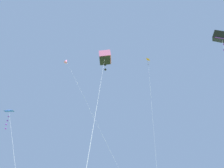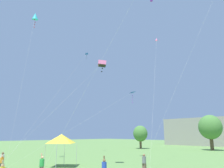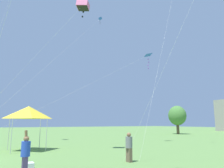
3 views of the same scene
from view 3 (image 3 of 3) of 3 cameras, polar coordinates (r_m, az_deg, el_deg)
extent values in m
cylinder|color=brown|center=(49.19, 16.84, -11.12)|extent=(0.58, 0.58, 2.21)
ellipsoid|color=#477A38|center=(49.20, 16.67, -7.88)|extent=(3.95, 3.55, 4.15)
cylinder|color=#B7B7BC|center=(21.91, -25.38, -11.75)|extent=(0.05, 0.05, 2.70)
cylinder|color=#B7B7BC|center=(19.22, -24.78, -12.16)|extent=(0.05, 0.05, 2.70)
cylinder|color=#B7B7BC|center=(22.28, -18.30, -12.16)|extent=(0.05, 0.05, 2.70)
cylinder|color=#B7B7BC|center=(19.64, -16.73, -12.58)|extent=(0.05, 0.05, 2.70)
pyramid|color=yellow|center=(20.71, -20.96, -6.95)|extent=(3.00, 3.00, 1.09)
cube|color=white|center=(12.74, -20.76, -19.35)|extent=(0.58, 0.39, 0.32)
cube|color=#473860|center=(11.34, -21.87, -19.23)|extent=(0.39, 0.22, 0.82)
cylinder|color=blue|center=(11.23, -21.62, -15.48)|extent=(0.41, 0.41, 0.68)
sphere|color=#896042|center=(11.19, -21.46, -13.17)|extent=(0.26, 0.26, 0.26)
cylinder|color=#896042|center=(11.17, -21.53, -12.65)|extent=(0.19, 0.21, 0.58)
cube|color=brown|center=(13.99, 4.50, -18.01)|extent=(0.39, 0.22, 0.82)
cylinder|color=slate|center=(13.90, 4.45, -14.93)|extent=(0.41, 0.41, 0.68)
sphere|color=#896042|center=(13.87, 4.42, -13.05)|extent=(0.26, 0.26, 0.26)
cylinder|color=silver|center=(23.69, -10.61, -2.38)|extent=(2.13, 19.43, 10.91)
pyramid|color=blue|center=(28.63, 9.36, 7.58)|extent=(1.18, 1.08, 0.41)
sphere|color=purple|center=(28.37, 9.44, 6.41)|extent=(0.14, 0.14, 0.14)
sphere|color=purple|center=(28.29, 9.56, 5.63)|extent=(0.14, 0.14, 0.14)
sphere|color=purple|center=(28.17, 9.40, 4.86)|extent=(0.14, 0.14, 0.14)
sphere|color=purple|center=(28.04, 9.50, 4.09)|extent=(0.14, 0.14, 0.14)
cylinder|color=silver|center=(20.07, 13.49, 11.52)|extent=(4.62, 9.33, 19.29)
cylinder|color=silver|center=(30.86, -15.20, 5.91)|extent=(9.85, 19.00, 21.33)
pyramid|color=blue|center=(42.16, -3.08, 16.75)|extent=(0.80, 0.60, 0.37)
sphere|color=black|center=(41.92, -3.17, 16.17)|extent=(0.11, 0.11, 0.11)
sphere|color=black|center=(41.74, -3.13, 15.83)|extent=(0.11, 0.11, 0.11)
sphere|color=black|center=(41.65, -3.12, 15.42)|extent=(0.11, 0.11, 0.11)
cylinder|color=silver|center=(21.28, -23.72, 1.87)|extent=(7.16, 9.55, 12.88)
cube|color=pink|center=(21.25, -7.59, 19.72)|extent=(1.34, 1.42, 0.77)
cube|color=black|center=(21.10, -7.61, 19.00)|extent=(1.25, 1.27, 0.24)
sphere|color=black|center=(20.91, -7.52, 18.16)|extent=(0.16, 0.16, 0.16)
sphere|color=black|center=(20.68, -7.73, 17.04)|extent=(0.16, 0.16, 0.16)
camera|label=1|loc=(25.41, -40.22, -6.55)|focal=35.00mm
camera|label=2|loc=(12.02, -135.01, 14.38)|focal=35.00mm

